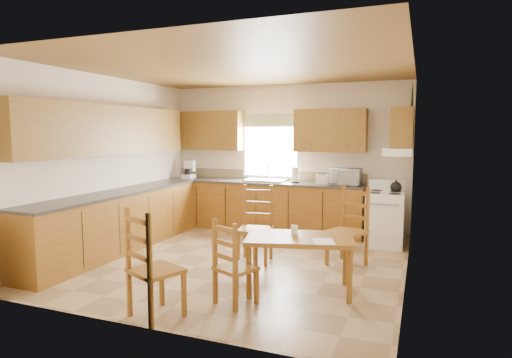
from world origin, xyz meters
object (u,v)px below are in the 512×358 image
(chair_near_right, at_px, (236,262))
(chair_far_left, at_px, (255,225))
(microwave, at_px, (346,177))
(dining_table, at_px, (299,264))
(chair_near_left, at_px, (156,263))
(stove, at_px, (385,220))
(chair_far_right, at_px, (347,227))

(chair_near_right, bearing_deg, chair_far_left, -52.36)
(microwave, height_order, dining_table, microwave)
(chair_near_left, xyz_separation_m, chair_near_right, (0.60, 0.57, -0.09))
(microwave, bearing_deg, chair_far_left, -115.57)
(stove, bearing_deg, chair_near_right, -115.11)
(chair_near_left, xyz_separation_m, chair_far_left, (0.25, 2.04, -0.01))
(dining_table, relative_size, chair_far_left, 1.13)
(chair_near_left, bearing_deg, chair_near_right, -113.02)
(stove, relative_size, chair_near_right, 0.94)
(chair_near_left, bearing_deg, chair_far_right, -98.76)
(chair_near_left, relative_size, chair_near_right, 1.19)
(dining_table, bearing_deg, chair_near_right, -146.41)
(chair_near_right, bearing_deg, stove, -88.84)
(stove, height_order, chair_far_left, chair_far_left)
(microwave, xyz_separation_m, chair_far_left, (-0.94, -1.90, -0.53))
(stove, bearing_deg, chair_far_right, -109.96)
(stove, xyz_separation_m, dining_table, (-0.74, -2.43, -0.10))
(dining_table, bearing_deg, stove, 58.96)
(chair_near_left, distance_m, chair_far_left, 2.06)
(stove, height_order, chair_far_right, chair_far_right)
(stove, relative_size, chair_far_right, 0.79)
(microwave, bearing_deg, chair_far_right, -78.69)
(chair_far_left, height_order, chair_far_right, chair_far_right)
(stove, distance_m, chair_near_right, 3.28)
(dining_table, relative_size, chair_near_right, 1.33)
(microwave, relative_size, dining_table, 0.39)
(microwave, xyz_separation_m, chair_far_right, (0.30, -1.59, -0.53))
(stove, relative_size, chair_far_left, 0.80)
(chair_far_left, bearing_deg, chair_near_left, -104.44)
(dining_table, bearing_deg, chair_near_left, -148.53)
(chair_near_right, bearing_deg, chair_far_right, -92.20)
(microwave, distance_m, dining_table, 2.88)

